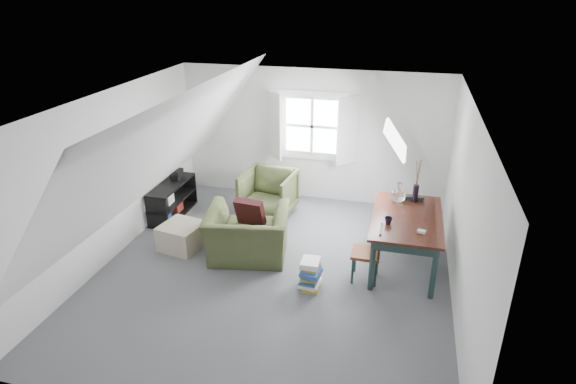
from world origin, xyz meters
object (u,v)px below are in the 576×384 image
(armchair_near, at_px, (248,257))
(ottoman, at_px, (182,236))
(armchair_far, at_px, (269,214))
(media_shelf, at_px, (172,202))
(dining_table, at_px, (406,223))
(magazine_stack, at_px, (310,275))
(dining_chair_far, at_px, (409,217))
(dining_chair_near, at_px, (369,253))

(armchair_near, bearing_deg, ottoman, -11.10)
(armchair_far, bearing_deg, media_shelf, -157.75)
(ottoman, bearing_deg, dining_table, 5.20)
(media_shelf, bearing_deg, dining_table, -11.87)
(armchair_near, distance_m, dining_table, 2.44)
(armchair_far, distance_m, media_shelf, 1.76)
(dining_table, bearing_deg, media_shelf, 175.48)
(magazine_stack, bearing_deg, dining_chair_far, 52.12)
(ottoman, xyz_separation_m, media_shelf, (-0.67, 0.99, 0.07))
(dining_chair_near, distance_m, magazine_stack, 0.87)
(dining_chair_near, bearing_deg, ottoman, -98.40)
(armchair_near, bearing_deg, dining_table, 178.28)
(armchair_near, xyz_separation_m, armchair_far, (-0.11, 1.51, 0.00))
(ottoman, distance_m, dining_chair_near, 2.96)
(armchair_near, bearing_deg, dining_chair_near, 165.04)
(dining_chair_far, height_order, media_shelf, dining_chair_far)
(dining_chair_far, height_order, magazine_stack, dining_chair_far)
(armchair_near, relative_size, dining_table, 0.74)
(dining_chair_near, xyz_separation_m, magazine_stack, (-0.74, -0.41, -0.22))
(ottoman, relative_size, media_shelf, 0.50)
(magazine_stack, bearing_deg, armchair_far, 120.15)
(armchair_far, height_order, dining_chair_near, dining_chair_near)
(dining_chair_far, bearing_deg, magazine_stack, 68.88)
(armchair_far, height_order, ottoman, armchair_far)
(ottoman, distance_m, dining_chair_far, 3.63)
(armchair_far, height_order, dining_chair_far, dining_chair_far)
(dining_table, distance_m, magazine_stack, 1.59)
(dining_chair_near, bearing_deg, dining_table, 131.33)
(armchair_far, relative_size, dining_chair_near, 1.08)
(armchair_near, distance_m, armchair_far, 1.51)
(dining_chair_far, distance_m, magazine_stack, 2.07)
(dining_chair_near, relative_size, media_shelf, 0.70)
(armchair_near, bearing_deg, armchair_far, -95.70)
(armchair_far, xyz_separation_m, dining_chair_far, (2.47, -0.45, 0.47))
(media_shelf, bearing_deg, magazine_stack, -31.26)
(dining_chair_near, distance_m, media_shelf, 3.81)
(dining_chair_far, distance_m, dining_chair_near, 1.33)
(ottoman, height_order, magazine_stack, magazine_stack)
(armchair_far, xyz_separation_m, ottoman, (-1.00, -1.49, 0.20))
(armchair_near, height_order, dining_chair_far, dining_chair_far)
(armchair_near, distance_m, magazine_stack, 1.25)
(armchair_far, xyz_separation_m, magazine_stack, (1.21, -2.08, 0.22))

